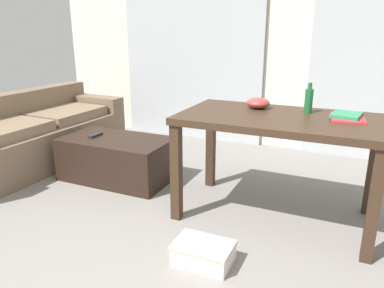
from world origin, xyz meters
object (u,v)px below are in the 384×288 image
Objects in this scene: craft_table at (279,130)px; couch at (33,136)px; book_stack at (347,116)px; bottle_near at (309,100)px; shoebox at (203,253)px; bowl at (258,103)px; tv_remote_primary at (96,135)px; coffee_table at (117,159)px.

couch is at bearing 177.27° from craft_table.
book_stack is at bearing -0.29° from couch.
craft_table is 6.39× the size of bottle_near.
bowl is at bearing 87.22° from shoebox.
craft_table is 0.32m from bottle_near.
tv_remote_primary is 0.45× the size of shoebox.
bowl is (1.30, 0.08, 0.62)m from coffee_table.
bottle_near is (1.67, 0.07, 0.67)m from coffee_table.
tv_remote_primary is at bearing 149.40° from shoebox.
bottle_near reaches higher than tv_remote_primary.
bottle_near reaches higher than coffee_table.
couch is 2.59m from craft_table.
bottle_near is (0.16, 0.18, 0.20)m from craft_table.
coffee_table is at bearing 9.65° from tv_remote_primary.
bowl is 0.65m from book_stack.
coffee_table is 6.30× the size of tv_remote_primary.
book_stack reaches higher than couch.
craft_table is at bearing -4.43° from coffee_table.
book_stack is (0.27, -0.08, -0.08)m from bottle_near.
craft_table is 7.89× the size of bowl.
tv_remote_primary is at bearing 176.97° from craft_table.
coffee_table is at bearing 144.55° from shoebox.
bottle_near is 0.38m from bowl.
coffee_table is 1.80m from bottle_near.
tv_remote_primary is at bearing -176.10° from bowl.
craft_table is at bearing -166.14° from book_stack.
bottle_near is at bearing -1.77° from bowl.
craft_table is 3.94× the size of shoebox.
bowl is at bearing 3.39° from coffee_table.
coffee_table is 4.57× the size of bottle_near.
couch is 6.64× the size of book_stack.
bottle_near reaches higher than book_stack.
shoebox is (1.25, -0.89, -0.13)m from coffee_table.
bowl is (2.35, 0.07, 0.53)m from couch.
bowl is 1.11× the size of tv_remote_primary.
bottle_near is 1.94m from tv_remote_primary.
bowl is 0.50× the size of shoebox.
shoebox is at bearing -113.73° from bottle_near.
bottle_near reaches higher than craft_table.
coffee_table reaches higher than shoebox.
craft_table reaches higher than tv_remote_primary.
tv_remote_primary is (-2.15, -0.02, -0.39)m from book_stack.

